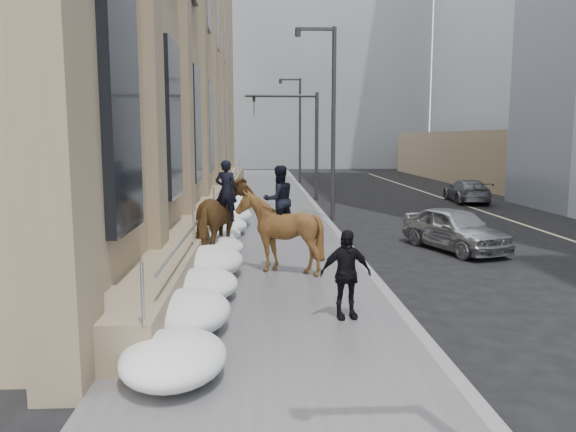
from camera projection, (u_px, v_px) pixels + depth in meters
The scene contains 16 objects.
ground at pixel (270, 335), 10.01m from camera, with size 140.00×140.00×0.00m, color black.
sidewalk at pixel (265, 236), 19.89m from camera, with size 5.00×80.00×0.12m, color #49494C.
curb at pixel (339, 235), 20.02m from camera, with size 0.24×80.00×0.12m, color slate.
lane_line at pixel (554, 235), 20.41m from camera, with size 0.15×70.00×0.01m, color #BFB78C.
limestone_building at pixel (159, 30), 28.28m from camera, with size 6.10×44.00×18.00m.
bg_building_mid at pixel (294, 50), 67.63m from camera, with size 30.00×12.00×28.00m, color slate.
bg_building_far at pixel (219, 92), 79.57m from camera, with size 24.00×12.00×20.00m, color gray.
streetlight_mid at pixel (330, 112), 23.36m from camera, with size 1.71×0.24×8.00m.
streetlight_far at pixel (298, 124), 43.14m from camera, with size 1.71×0.24×8.00m.
traffic_signal at pixel (300, 129), 31.32m from camera, with size 4.10×0.22×6.00m.
snow_bank at pixel (221, 233), 17.90m from camera, with size 1.70×18.10×0.76m.
mounted_horse_left at pixel (224, 218), 15.66m from camera, with size 1.76×2.85×2.77m.
mounted_horse_right at pixel (279, 228), 14.12m from camera, with size 2.28×2.39×2.69m.
pedestrian at pixel (346, 274), 10.50m from camera, with size 0.99×0.41×1.69m, color black.
car_silver at pixel (455, 229), 17.51m from camera, with size 1.60×3.98×1.36m, color #9A9DA1.
car_grey at pixel (467, 191), 30.56m from camera, with size 1.75×4.31×1.25m, color #56575E.
Camera 1 is at (-0.16, -9.62, 3.49)m, focal length 35.00 mm.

